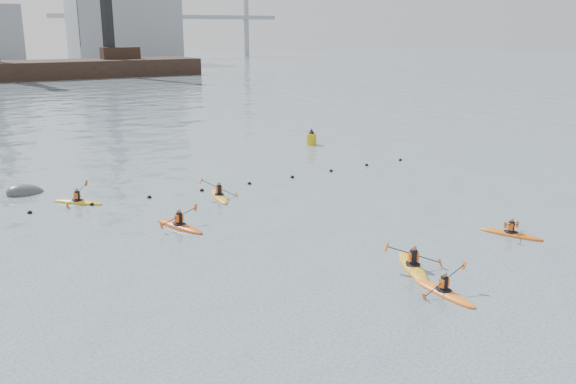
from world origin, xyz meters
The scene contains 9 objects.
float_line centered at (-0.50, 22.53, 0.03)m, with size 33.24×0.73×0.24m.
kayaker_0 centered at (2.70, 5.28, 0.09)m, with size 1.98×2.85×1.11m.
kayaker_1 centered at (3.36, 7.55, 0.10)m, with size 2.12×3.28×1.22m.
kayaker_2 centered at (-2.45, 16.83, 0.10)m, with size 2.06×3.19×1.02m.
kayaker_3 centered at (1.28, 20.56, 0.09)m, with size 2.13×3.11×1.27m.
kayaker_4 centered at (9.73, 8.24, 0.09)m, with size 1.82×2.82×0.97m.
kayaker_5 centered at (-5.54, 23.38, 0.09)m, with size 2.42×2.47×1.10m.
mooring_buoy centered at (-7.57, 26.83, 0.00)m, with size 2.09×1.23×1.04m, color #404346.
nav_buoy centered at (14.00, 30.93, 0.44)m, with size 0.80×0.80×1.45m.
Camera 1 is at (-11.88, -8.54, 8.88)m, focal length 38.00 mm.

